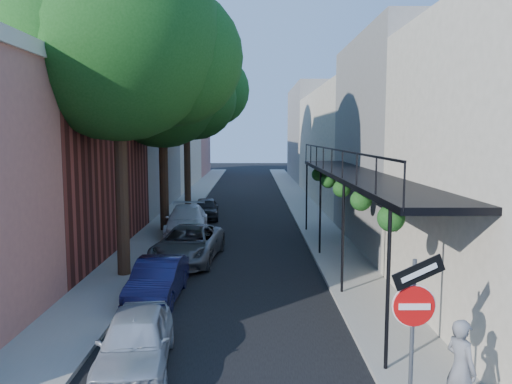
{
  "coord_description": "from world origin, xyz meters",
  "views": [
    {
      "loc": [
        0.58,
        -6.66,
        4.85
      ],
      "look_at": [
        0.72,
        11.2,
        2.8
      ],
      "focal_mm": 35.0,
      "sensor_mm": 36.0,
      "label": 1
    }
  ],
  "objects_px": {
    "sign_post": "(414,313)",
    "parked_car_b": "(158,280)",
    "oak_mid": "(171,90)",
    "pedestrian": "(461,368)",
    "oak_near": "(132,43)",
    "parked_car_e": "(206,208)",
    "parked_car_d": "(187,221)",
    "oak_far": "(193,84)",
    "parked_car_a": "(136,341)",
    "parked_car_c": "(188,244)"
  },
  "relations": [
    {
      "from": "sign_post",
      "to": "parked_car_b",
      "type": "xyz_separation_m",
      "value": [
        -5.36,
        6.68,
        -1.43
      ]
    },
    {
      "from": "oak_mid",
      "to": "pedestrian",
      "type": "height_order",
      "value": "oak_mid"
    },
    {
      "from": "oak_near",
      "to": "parked_car_e",
      "type": "height_order",
      "value": "oak_near"
    },
    {
      "from": "sign_post",
      "to": "parked_car_d",
      "type": "distance_m",
      "value": 17.38
    },
    {
      "from": "oak_mid",
      "to": "oak_far",
      "type": "distance_m",
      "value": 9.12
    },
    {
      "from": "parked_car_d",
      "to": "parked_car_e",
      "type": "relative_size",
      "value": 1.36
    },
    {
      "from": "oak_mid",
      "to": "parked_car_d",
      "type": "height_order",
      "value": "oak_mid"
    },
    {
      "from": "sign_post",
      "to": "parked_car_d",
      "type": "bearing_deg",
      "value": 109.41
    },
    {
      "from": "oak_mid",
      "to": "parked_car_a",
      "type": "relative_size",
      "value": 2.84
    },
    {
      "from": "parked_car_d",
      "to": "pedestrian",
      "type": "xyz_separation_m",
      "value": [
        6.67,
        -16.05,
        0.27
      ]
    },
    {
      "from": "parked_car_b",
      "to": "pedestrian",
      "type": "distance_m",
      "value": 8.97
    },
    {
      "from": "parked_car_c",
      "to": "pedestrian",
      "type": "distance_m",
      "value": 12.45
    },
    {
      "from": "oak_near",
      "to": "parked_car_c",
      "type": "height_order",
      "value": "oak_near"
    },
    {
      "from": "oak_near",
      "to": "parked_car_a",
      "type": "relative_size",
      "value": 3.19
    },
    {
      "from": "parked_car_a",
      "to": "parked_car_d",
      "type": "height_order",
      "value": "parked_car_d"
    },
    {
      "from": "parked_car_a",
      "to": "oak_far",
      "type": "bearing_deg",
      "value": 88.01
    },
    {
      "from": "parked_car_d",
      "to": "pedestrian",
      "type": "distance_m",
      "value": 17.39
    },
    {
      "from": "sign_post",
      "to": "parked_car_a",
      "type": "height_order",
      "value": "sign_post"
    },
    {
      "from": "parked_car_e",
      "to": "pedestrian",
      "type": "bearing_deg",
      "value": -77.26
    },
    {
      "from": "parked_car_e",
      "to": "oak_near",
      "type": "bearing_deg",
      "value": -99.99
    },
    {
      "from": "oak_near",
      "to": "pedestrian",
      "type": "distance_m",
      "value": 13.57
    },
    {
      "from": "parked_car_a",
      "to": "parked_car_e",
      "type": "xyz_separation_m",
      "value": [
        -0.27,
        18.75,
        -0.01
      ]
    },
    {
      "from": "oak_far",
      "to": "parked_car_d",
      "type": "relative_size",
      "value": 2.47
    },
    {
      "from": "oak_far",
      "to": "parked_car_d",
      "type": "bearing_deg",
      "value": -85.67
    },
    {
      "from": "pedestrian",
      "to": "parked_car_b",
      "type": "bearing_deg",
      "value": 23.02
    },
    {
      "from": "oak_near",
      "to": "pedestrian",
      "type": "xyz_separation_m",
      "value": [
        7.44,
        -9.0,
        -6.91
      ]
    },
    {
      "from": "oak_mid",
      "to": "parked_car_e",
      "type": "bearing_deg",
      "value": 70.75
    },
    {
      "from": "oak_far",
      "to": "parked_car_d",
      "type": "height_order",
      "value": "oak_far"
    },
    {
      "from": "parked_car_d",
      "to": "pedestrian",
      "type": "height_order",
      "value": "pedestrian"
    },
    {
      "from": "oak_far",
      "to": "parked_car_d",
      "type": "distance_m",
      "value": 12.52
    },
    {
      "from": "oak_far",
      "to": "parked_car_b",
      "type": "height_order",
      "value": "oak_far"
    },
    {
      "from": "oak_near",
      "to": "parked_car_d",
      "type": "bearing_deg",
      "value": 83.79
    },
    {
      "from": "sign_post",
      "to": "pedestrian",
      "type": "bearing_deg",
      "value": 17.33
    },
    {
      "from": "parked_car_c",
      "to": "oak_far",
      "type": "bearing_deg",
      "value": 101.14
    },
    {
      "from": "oak_far",
      "to": "parked_car_e",
      "type": "xyz_separation_m",
      "value": [
        1.25,
        -5.28,
        -7.65
      ]
    },
    {
      "from": "parked_car_b",
      "to": "parked_car_d",
      "type": "bearing_deg",
      "value": 94.22
    },
    {
      "from": "parked_car_a",
      "to": "pedestrian",
      "type": "height_order",
      "value": "pedestrian"
    },
    {
      "from": "sign_post",
      "to": "pedestrian",
      "type": "relative_size",
      "value": 1.77
    },
    {
      "from": "parked_car_b",
      "to": "parked_car_c",
      "type": "relative_size",
      "value": 0.76
    },
    {
      "from": "oak_near",
      "to": "oak_far",
      "type": "xyz_separation_m",
      "value": [
        0.01,
        17.01,
        0.38
      ]
    },
    {
      "from": "sign_post",
      "to": "parked_car_d",
      "type": "relative_size",
      "value": 0.62
    },
    {
      "from": "oak_near",
      "to": "pedestrian",
      "type": "height_order",
      "value": "oak_near"
    },
    {
      "from": "sign_post",
      "to": "parked_car_e",
      "type": "distance_m",
      "value": 21.71
    },
    {
      "from": "sign_post",
      "to": "oak_mid",
      "type": "xyz_separation_m",
      "value": [
        -6.58,
        17.26,
        5.02
      ]
    },
    {
      "from": "oak_far",
      "to": "pedestrian",
      "type": "relative_size",
      "value": 7.03
    },
    {
      "from": "oak_near",
      "to": "parked_car_e",
      "type": "xyz_separation_m",
      "value": [
        1.26,
        11.73,
        -7.27
      ]
    },
    {
      "from": "parked_car_a",
      "to": "parked_car_d",
      "type": "relative_size",
      "value": 0.74
    },
    {
      "from": "parked_car_a",
      "to": "parked_car_b",
      "type": "height_order",
      "value": "parked_car_a"
    },
    {
      "from": "oak_near",
      "to": "parked_car_b",
      "type": "distance_m",
      "value": 7.82
    },
    {
      "from": "oak_near",
      "to": "pedestrian",
      "type": "bearing_deg",
      "value": -50.43
    }
  ]
}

